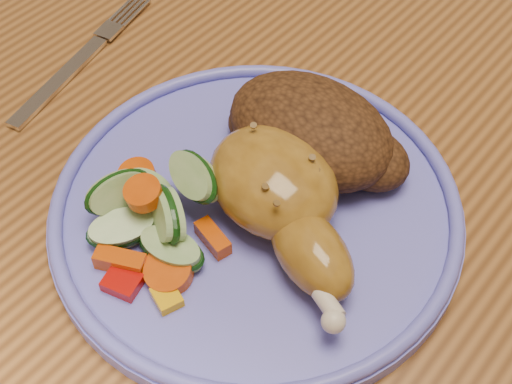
# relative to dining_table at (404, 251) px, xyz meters

# --- Properties ---
(dining_table) EXTENTS (0.90, 1.40, 0.75)m
(dining_table) POSITION_rel_dining_table_xyz_m (0.00, 0.00, 0.00)
(dining_table) COLOR brown
(dining_table) RESTS_ON ground
(plate) EXTENTS (0.28, 0.28, 0.01)m
(plate) POSITION_rel_dining_table_xyz_m (-0.07, -0.10, 0.09)
(plate) COLOR #6463D7
(plate) RESTS_ON dining_table
(plate_rim) EXTENTS (0.28, 0.28, 0.01)m
(plate_rim) POSITION_rel_dining_table_xyz_m (-0.07, -0.10, 0.10)
(plate_rim) COLOR #6463D7
(plate_rim) RESTS_ON plate
(chicken_leg) EXTENTS (0.15, 0.11, 0.05)m
(chicken_leg) POSITION_rel_dining_table_xyz_m (-0.05, -0.10, 0.12)
(chicken_leg) COLOR #9E6E21
(chicken_leg) RESTS_ON plate
(rice_pilaf) EXTENTS (0.14, 0.09, 0.05)m
(rice_pilaf) POSITION_rel_dining_table_xyz_m (-0.07, -0.03, 0.12)
(rice_pilaf) COLOR #472811
(rice_pilaf) RESTS_ON plate
(vegetable_pile) EXTENTS (0.11, 0.11, 0.05)m
(vegetable_pile) POSITION_rel_dining_table_xyz_m (-0.11, -0.15, 0.11)
(vegetable_pile) COLOR #A50A05
(vegetable_pile) RESTS_ON plate
(fork) EXTENTS (0.05, 0.16, 0.00)m
(fork) POSITION_rel_dining_table_xyz_m (-0.29, -0.07, 0.09)
(fork) COLOR silver
(fork) RESTS_ON dining_table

